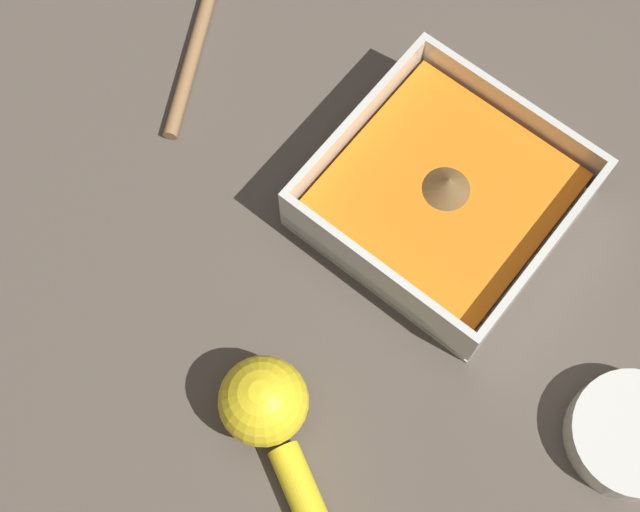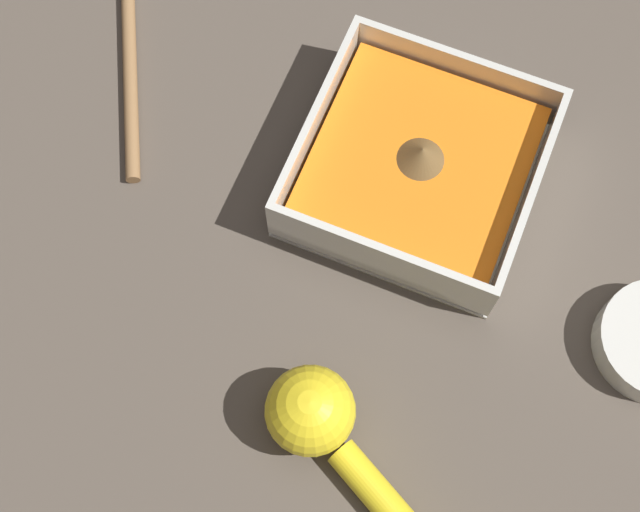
# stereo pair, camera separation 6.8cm
# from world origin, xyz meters

# --- Properties ---
(ground_plane) EXTENTS (4.00, 4.00, 0.00)m
(ground_plane) POSITION_xyz_m (0.00, 0.00, 0.00)
(ground_plane) COLOR brown
(square_dish) EXTENTS (0.18, 0.18, 0.06)m
(square_dish) POSITION_xyz_m (-0.03, 0.05, 0.02)
(square_dish) COLOR silver
(square_dish) RESTS_ON ground_plane
(lemon_squeezer) EXTENTS (0.16, 0.11, 0.07)m
(lemon_squeezer) POSITION_xyz_m (-0.02, -0.17, 0.03)
(lemon_squeezer) COLOR yellow
(lemon_squeezer) RESTS_ON ground_plane
(wooden_spoon) EXTENTS (0.13, 0.21, 0.01)m
(wooden_spoon) POSITION_xyz_m (-0.30, 0.07, 0.01)
(wooden_spoon) COLOR olive
(wooden_spoon) RESTS_ON ground_plane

